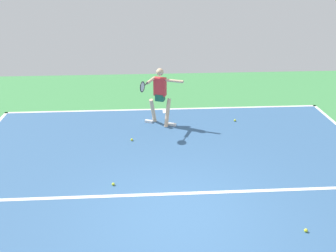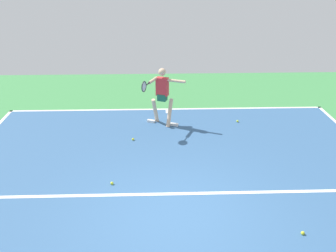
% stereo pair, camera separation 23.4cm
% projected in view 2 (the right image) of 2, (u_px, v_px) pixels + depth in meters
% --- Properties ---
extents(ground_plane, '(19.59, 19.59, 0.00)m').
position_uv_depth(ground_plane, '(177.00, 216.00, 7.13)').
color(ground_plane, '#428E4C').
extents(court_surface, '(10.15, 11.31, 0.00)m').
position_uv_depth(court_surface, '(177.00, 216.00, 7.13)').
color(court_surface, '#38608E').
rests_on(court_surface, ground_plane).
extents(court_line_baseline_near, '(10.15, 0.10, 0.01)m').
position_uv_depth(court_line_baseline_near, '(167.00, 109.00, 12.25)').
color(court_line_baseline_near, white).
rests_on(court_line_baseline_near, ground_plane).
extents(court_line_service, '(7.61, 0.10, 0.01)m').
position_uv_depth(court_line_service, '(175.00, 194.00, 7.81)').
color(court_line_service, white).
rests_on(court_line_service, ground_plane).
extents(court_line_centre_mark, '(0.10, 0.30, 0.01)m').
position_uv_depth(court_line_centre_mark, '(167.00, 111.00, 12.07)').
color(court_line_centre_mark, white).
rests_on(court_line_centre_mark, ground_plane).
extents(tennis_player, '(1.21, 1.17, 1.71)m').
position_uv_depth(tennis_player, '(162.00, 93.00, 10.73)').
color(tennis_player, beige).
rests_on(tennis_player, ground_plane).
extents(tennis_ball_near_player, '(0.07, 0.07, 0.07)m').
position_uv_depth(tennis_ball_near_player, '(303.00, 233.00, 6.64)').
color(tennis_ball_near_player, yellow).
rests_on(tennis_ball_near_player, ground_plane).
extents(tennis_ball_by_baseline, '(0.07, 0.07, 0.07)m').
position_uv_depth(tennis_ball_by_baseline, '(133.00, 139.00, 10.12)').
color(tennis_ball_by_baseline, yellow).
rests_on(tennis_ball_by_baseline, ground_plane).
extents(tennis_ball_centre_court, '(0.07, 0.07, 0.07)m').
position_uv_depth(tennis_ball_centre_court, '(238.00, 121.00, 11.26)').
color(tennis_ball_centre_court, '#CCE033').
rests_on(tennis_ball_centre_court, ground_plane).
extents(tennis_ball_near_service_line, '(0.07, 0.07, 0.07)m').
position_uv_depth(tennis_ball_near_service_line, '(112.00, 183.00, 8.12)').
color(tennis_ball_near_service_line, '#CCE033').
rests_on(tennis_ball_near_service_line, ground_plane).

